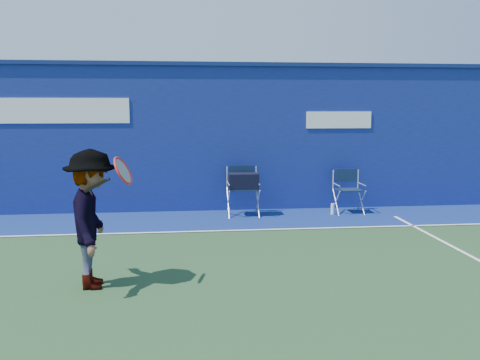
{
  "coord_description": "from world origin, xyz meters",
  "views": [
    {
      "loc": [
        0.36,
        -5.51,
        2.19
      ],
      "look_at": [
        1.24,
        2.6,
        1.0
      ],
      "focal_mm": 38.0,
      "sensor_mm": 36.0,
      "label": 1
    }
  ],
  "objects": [
    {
      "name": "ground",
      "position": [
        0.0,
        0.0,
        0.0
      ],
      "size": [
        80.0,
        80.0,
        0.0
      ],
      "primitive_type": "plane",
      "color": "#244424",
      "rests_on": "ground"
    },
    {
      "name": "stadium_wall",
      "position": [
        -0.0,
        5.2,
        1.55
      ],
      "size": [
        24.0,
        0.5,
        3.08
      ],
      "color": "navy",
      "rests_on": "ground"
    },
    {
      "name": "out_of_bounds_strip",
      "position": [
        0.0,
        4.1,
        0.0
      ],
      "size": [
        24.0,
        1.8,
        0.01
      ],
      "primitive_type": "cube",
      "color": "navy",
      "rests_on": "ground"
    },
    {
      "name": "court_lines",
      "position": [
        0.0,
        0.6,
        0.01
      ],
      "size": [
        24.0,
        12.0,
        0.01
      ],
      "color": "white",
      "rests_on": "out_of_bounds_strip"
    },
    {
      "name": "directors_chair_left",
      "position": [
        1.5,
        4.45,
        0.42
      ],
      "size": [
        0.6,
        0.53,
        1.0
      ],
      "color": "silver",
      "rests_on": "ground"
    },
    {
      "name": "directors_chair_right",
      "position": [
        3.69,
        4.48,
        0.28
      ],
      "size": [
        0.53,
        0.48,
        0.89
      ],
      "color": "silver",
      "rests_on": "ground"
    },
    {
      "name": "water_bottle",
      "position": [
        3.32,
        4.35,
        0.12
      ],
      "size": [
        0.07,
        0.07,
        0.23
      ],
      "primitive_type": "cylinder",
      "color": "white",
      "rests_on": "ground"
    },
    {
      "name": "tennis_player",
      "position": [
        -0.76,
        0.62,
        0.84
      ],
      "size": [
        0.88,
        1.13,
        1.68
      ],
      "color": "#EA4738",
      "rests_on": "ground"
    }
  ]
}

